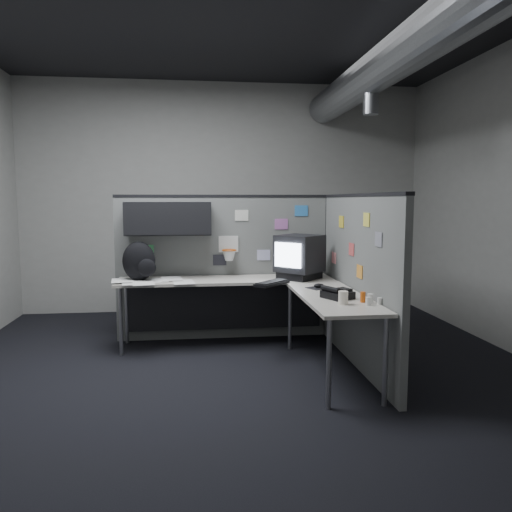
{
  "coord_description": "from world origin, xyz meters",
  "views": [
    {
      "loc": [
        -0.43,
        -4.3,
        1.57
      ],
      "look_at": [
        0.15,
        0.35,
        1.04
      ],
      "focal_mm": 35.0,
      "sensor_mm": 36.0,
      "label": 1
    }
  ],
  "objects": [
    {
      "name": "room",
      "position": [
        0.56,
        0.0,
        2.1
      ],
      "size": [
        5.62,
        5.62,
        3.22
      ],
      "color": "black",
      "rests_on": "ground"
    },
    {
      "name": "partition_back",
      "position": [
        -0.25,
        1.23,
        1.0
      ],
      "size": [
        2.44,
        0.42,
        1.63
      ],
      "color": "slate",
      "rests_on": "ground"
    },
    {
      "name": "partition_right",
      "position": [
        1.1,
        0.22,
        0.82
      ],
      "size": [
        0.07,
        2.23,
        1.63
      ],
      "color": "slate",
      "rests_on": "ground"
    },
    {
      "name": "desk",
      "position": [
        0.15,
        0.7,
        0.61
      ],
      "size": [
        2.31,
        2.11,
        0.73
      ],
      "color": "beige",
      "rests_on": "ground"
    },
    {
      "name": "monitor",
      "position": [
        0.68,
        0.89,
        0.97
      ],
      "size": [
        0.58,
        0.58,
        0.47
      ],
      "rotation": [
        0.0,
        0.0,
        -0.01
      ],
      "color": "black",
      "rests_on": "desk"
    },
    {
      "name": "keyboard",
      "position": [
        0.33,
        0.54,
        0.75
      ],
      "size": [
        0.4,
        0.41,
        0.04
      ],
      "rotation": [
        0.0,
        0.0,
        0.02
      ],
      "color": "black",
      "rests_on": "desk"
    },
    {
      "name": "mouse",
      "position": [
        0.75,
        0.3,
        0.75
      ],
      "size": [
        0.26,
        0.25,
        0.05
      ],
      "rotation": [
        0.0,
        0.0,
        -0.31
      ],
      "color": "black",
      "rests_on": "desk"
    },
    {
      "name": "phone",
      "position": [
        0.78,
        -0.21,
        0.77
      ],
      "size": [
        0.29,
        0.3,
        0.11
      ],
      "rotation": [
        0.0,
        0.0,
        0.29
      ],
      "color": "black",
      "rests_on": "desk"
    },
    {
      "name": "bottles",
      "position": [
        0.98,
        -0.45,
        0.77
      ],
      "size": [
        0.16,
        0.17,
        0.09
      ],
      "rotation": [
        0.0,
        0.0,
        0.36
      ],
      "color": "silver",
      "rests_on": "desk"
    },
    {
      "name": "cup",
      "position": [
        0.76,
        -0.46,
        0.78
      ],
      "size": [
        0.08,
        0.08,
        0.11
      ],
      "primitive_type": "cylinder",
      "rotation": [
        0.0,
        0.0,
        0.0
      ],
      "color": "silver",
      "rests_on": "desk"
    },
    {
      "name": "papers",
      "position": [
        -0.87,
        0.86,
        0.74
      ],
      "size": [
        0.88,
        0.6,
        0.02
      ],
      "rotation": [
        0.0,
        0.0,
        0.14
      ],
      "color": "white",
      "rests_on": "desk"
    },
    {
      "name": "backpack",
      "position": [
        -1.0,
        0.95,
        0.93
      ],
      "size": [
        0.4,
        0.36,
        0.41
      ],
      "rotation": [
        0.0,
        0.0,
        0.35
      ],
      "color": "black",
      "rests_on": "desk"
    }
  ]
}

